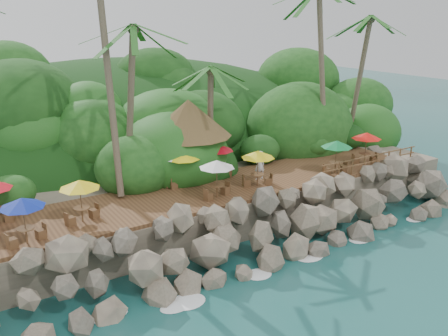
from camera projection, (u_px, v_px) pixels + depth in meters
ground at (290, 266)px, 23.69m from camera, size 140.00×140.00×0.00m
land_base at (153, 164)px, 36.29m from camera, size 32.00×25.20×2.10m
jungle_hill at (118, 154)px, 42.66m from camera, size 44.80×28.00×15.40m
seawall at (265, 230)px, 24.96m from camera, size 29.00×4.00×2.30m
terrace at (224, 188)px, 27.87m from camera, size 26.00×5.00×0.20m
jungle_foliage at (159, 181)px, 35.80m from camera, size 44.00×16.00×12.00m
foam_line at (286, 263)px, 23.92m from camera, size 25.20×0.80×0.06m
palms at (202, 7)px, 27.36m from camera, size 32.33×6.93×14.16m
palapa at (188, 118)px, 29.04m from camera, size 5.19×5.19×4.60m
dining_clusters at (199, 163)px, 26.37m from camera, size 23.98×5.12×2.08m
railing at (371, 161)px, 30.53m from camera, size 8.30×0.10×1.00m
waiter at (260, 165)px, 28.74m from camera, size 0.71×0.53×1.76m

